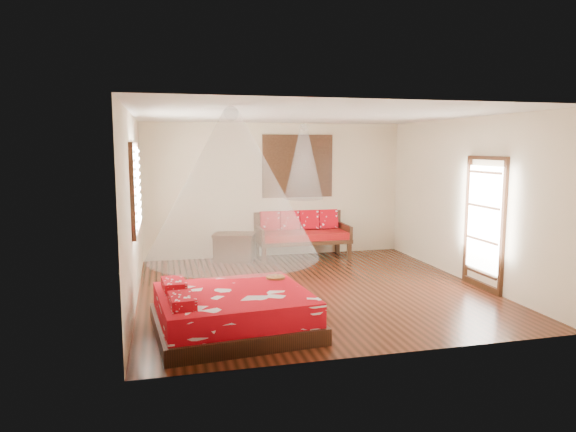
# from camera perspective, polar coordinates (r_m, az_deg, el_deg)

# --- Properties ---
(room) EXTENTS (5.54, 5.54, 2.84)m
(room) POSITION_cam_1_polar(r_m,az_deg,el_deg) (8.20, 2.76, 1.35)
(room) COLOR black
(room) RESTS_ON ground
(bed) EXTENTS (2.08, 1.92, 0.63)m
(bed) POSITION_cam_1_polar(r_m,az_deg,el_deg) (6.59, -6.16, -10.52)
(bed) COLOR black
(bed) RESTS_ON floor
(daybed) EXTENTS (1.91, 0.85, 0.97)m
(daybed) POSITION_cam_1_polar(r_m,az_deg,el_deg) (10.72, 1.52, -1.88)
(daybed) COLOR black
(daybed) RESTS_ON floor
(storage_chest) EXTENTS (0.96, 0.82, 0.56)m
(storage_chest) POSITION_cam_1_polar(r_m,az_deg,el_deg) (10.55, -5.97, -3.40)
(storage_chest) COLOR black
(storage_chest) RESTS_ON floor
(shutter_panel) EXTENTS (1.52, 0.06, 1.32)m
(shutter_panel) POSITION_cam_1_polar(r_m,az_deg,el_deg) (10.90, 1.09, 5.56)
(shutter_panel) COLOR black
(shutter_panel) RESTS_ON wall_back
(window_left) EXTENTS (0.10, 1.74, 1.34)m
(window_left) POSITION_cam_1_polar(r_m,az_deg,el_deg) (8.04, -16.53, 3.07)
(window_left) COLOR black
(window_left) RESTS_ON wall_left
(glazed_door) EXTENTS (0.08, 1.02, 2.16)m
(glazed_door) POSITION_cam_1_polar(r_m,az_deg,el_deg) (8.88, 20.95, -0.81)
(glazed_door) COLOR black
(glazed_door) RESTS_ON floor
(wine_tray) EXTENTS (0.26, 0.26, 0.21)m
(wine_tray) POSITION_cam_1_polar(r_m,az_deg,el_deg) (7.12, -1.39, -6.50)
(wine_tray) COLOR brown
(wine_tray) RESTS_ON bed
(mosquito_net_main) EXTENTS (2.13, 2.13, 1.80)m
(mosquito_net_main) POSITION_cam_1_polar(r_m,az_deg,el_deg) (6.28, -6.23, 3.51)
(mosquito_net_main) COLOR white
(mosquito_net_main) RESTS_ON ceiling
(mosquito_net_daybed) EXTENTS (0.80, 0.80, 1.50)m
(mosquito_net_daybed) POSITION_cam_1_polar(r_m,az_deg,el_deg) (10.44, 1.75, 6.02)
(mosquito_net_daybed) COLOR white
(mosquito_net_daybed) RESTS_ON ceiling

